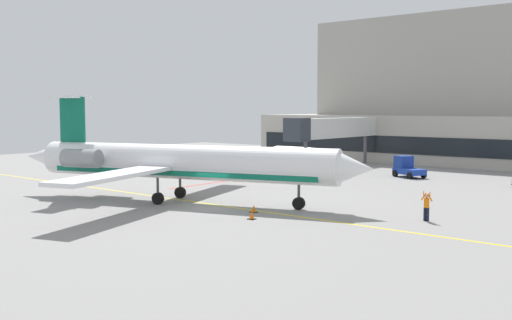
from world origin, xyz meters
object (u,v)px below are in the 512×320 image
(fuel_tank, at_px, (296,157))
(marshaller, at_px, (427,206))
(pushback_tractor, at_px, (407,168))
(regional_jet, at_px, (177,162))

(fuel_tank, bearing_deg, marshaller, -39.42)
(pushback_tractor, bearing_deg, marshaller, -61.67)
(pushback_tractor, relative_size, fuel_tank, 0.51)
(pushback_tractor, height_order, fuel_tank, fuel_tank)
(fuel_tank, bearing_deg, pushback_tractor, 4.41)
(fuel_tank, bearing_deg, regional_jet, -73.99)
(pushback_tractor, distance_m, marshaller, 25.20)
(regional_jet, relative_size, fuel_tank, 3.80)
(regional_jet, bearing_deg, pushback_tractor, 76.81)
(regional_jet, distance_m, marshaller, 19.00)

